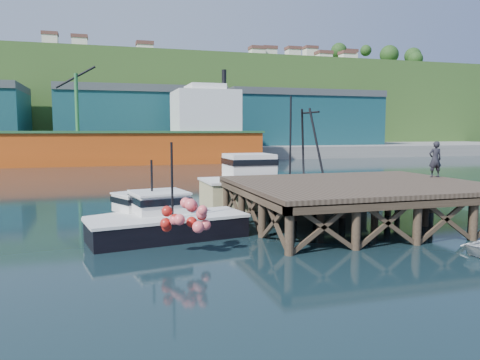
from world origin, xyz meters
name	(u,v)px	position (x,y,z in m)	size (l,w,h in m)	color
ground	(255,230)	(0.00, 0.00, 0.00)	(300.00, 300.00, 0.00)	black
wharf	(360,186)	(5.50, -0.19, 1.94)	(12.00, 10.00, 2.62)	brown
far_quay	(139,150)	(0.00, 70.00, 1.00)	(160.00, 40.00, 2.00)	gray
warehouse_mid	(141,120)	(0.00, 65.00, 6.50)	(28.00, 16.00, 9.00)	#174A4D
warehouse_right	(296,121)	(30.00, 65.00, 6.50)	(30.00, 16.00, 9.00)	#174A4D
cargo_ship	(90,140)	(-8.46, 48.00, 3.31)	(55.50, 10.00, 13.75)	#D44E13
hillside	(129,105)	(0.00, 100.00, 11.00)	(220.00, 50.00, 22.00)	#2D511E
boat_navy	(144,216)	(-5.10, 1.41, 0.68)	(5.75, 4.11, 3.39)	black
boat_black	(166,220)	(-4.31, -0.40, 0.78)	(7.21, 5.99, 4.24)	black
trawler	(280,183)	(3.79, 6.50, 1.41)	(10.31, 3.85, 6.86)	#CABD82
dockworker	(435,159)	(10.90, 1.01, 3.13)	(0.73, 0.48, 2.00)	black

